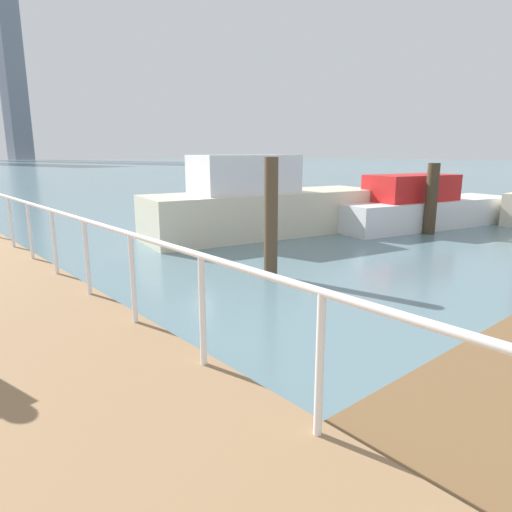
% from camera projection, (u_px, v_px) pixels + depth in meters
% --- Properties ---
extents(ground_plane, '(300.00, 300.00, 0.00)m').
position_uv_depth(ground_plane, '(110.00, 233.00, 13.55)').
color(ground_plane, slate).
extents(dock_piling_1, '(0.35, 0.35, 2.06)m').
position_uv_depth(dock_piling_1, '(431.00, 199.00, 13.19)').
color(dock_piling_1, '#473826').
rests_on(dock_piling_1, ground_plane).
extents(dock_piling_4, '(0.26, 0.26, 2.27)m').
position_uv_depth(dock_piling_4, '(271.00, 218.00, 8.52)').
color(dock_piling_4, brown).
rests_on(dock_piling_4, ground_plane).
extents(moored_boat_0, '(7.45, 3.30, 2.28)m').
position_uv_depth(moored_boat_0, '(262.00, 205.00, 13.11)').
color(moored_boat_0, beige).
rests_on(moored_boat_0, ground_plane).
extents(moored_boat_5, '(6.99, 3.13, 1.68)m').
position_uv_depth(moored_boat_5, '(423.00, 207.00, 14.56)').
color(moored_boat_5, white).
rests_on(moored_boat_5, ground_plane).
extents(skyline_tower_5, '(6.17, 10.24, 59.04)m').
position_uv_depth(skyline_tower_5, '(11.00, 67.00, 147.45)').
color(skyline_tower_5, slate).
rests_on(skyline_tower_5, ground_plane).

